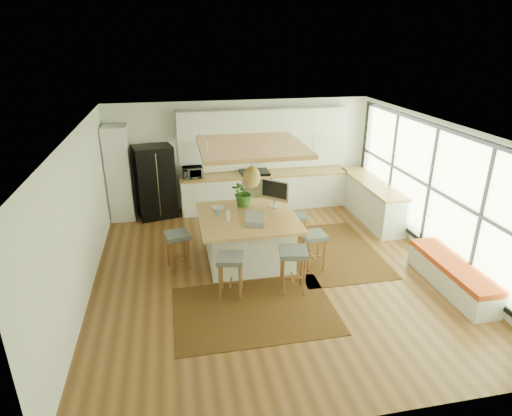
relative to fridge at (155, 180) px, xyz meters
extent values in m
plane|color=brown|center=(2.15, -3.15, -0.93)|extent=(7.00, 7.00, 0.00)
plane|color=white|center=(2.15, -3.15, 1.78)|extent=(7.00, 7.00, 0.00)
plane|color=silver|center=(2.15, 0.35, 0.42)|extent=(6.50, 0.00, 6.50)
plane|color=silver|center=(2.15, -6.65, 0.42)|extent=(6.50, 0.00, 6.50)
plane|color=silver|center=(-1.10, -3.15, 0.42)|extent=(0.00, 7.00, 7.00)
plane|color=silver|center=(5.40, -3.15, 0.42)|extent=(0.00, 7.00, 7.00)
cube|color=silver|center=(-0.80, 0.03, 0.20)|extent=(0.55, 0.60, 2.25)
cube|color=silver|center=(2.70, 0.03, -0.49)|extent=(4.20, 0.60, 0.88)
cube|color=#A17239|center=(2.70, 0.03, -0.03)|extent=(4.24, 0.64, 0.05)
cube|color=white|center=(2.70, 0.33, 0.43)|extent=(4.20, 0.02, 0.80)
cube|color=silver|center=(2.70, 0.17, 1.22)|extent=(4.20, 0.34, 0.70)
cube|color=silver|center=(5.08, -1.15, -0.49)|extent=(0.60, 2.50, 0.88)
cube|color=#A17239|center=(5.08, -1.15, -0.03)|extent=(0.64, 2.54, 0.05)
cube|color=black|center=(1.58, -4.33, -0.92)|extent=(2.60, 1.80, 0.01)
cube|color=black|center=(3.53, -2.63, -0.92)|extent=(1.80, 2.60, 0.01)
imported|color=#A5A5AA|center=(0.91, 0.03, 0.16)|extent=(0.49, 0.29, 0.33)
imported|color=#1E4C19|center=(1.81, -2.05, 0.23)|extent=(0.78, 0.78, 0.46)
imported|color=beige|center=(1.27, -2.17, 0.03)|extent=(0.29, 0.29, 0.06)
cylinder|color=#3995E7|center=(1.24, -2.51, 0.10)|extent=(0.07, 0.07, 0.19)
cylinder|color=silver|center=(1.39, -2.76, 0.10)|extent=(0.07, 0.07, 0.19)
cylinder|color=olive|center=(2.04, -2.91, 0.10)|extent=(0.07, 0.07, 0.19)
camera|label=1|loc=(0.47, -10.05, 3.23)|focal=30.09mm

